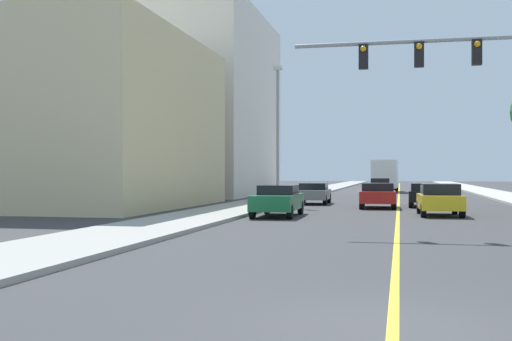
{
  "coord_description": "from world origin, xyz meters",
  "views": [
    {
      "loc": [
        0.09,
        -8.35,
        2.0
      ],
      "look_at": [
        -7.54,
        25.31,
        2.1
      ],
      "focal_mm": 44.65,
      "sensor_mm": 36.0,
      "label": 1
    }
  ],
  "objects_px": {
    "car_yellow": "(440,199)",
    "street_lamp": "(278,128)",
    "car_red": "(378,195)",
    "delivery_truck": "(385,175)",
    "car_gray": "(314,193)",
    "car_silver": "(380,187)",
    "car_green": "(278,200)",
    "car_black": "(425,194)",
    "traffic_signal_mast": "(506,75)"
  },
  "relations": [
    {
      "from": "car_yellow",
      "to": "street_lamp",
      "type": "bearing_deg",
      "value": 138.44
    },
    {
      "from": "car_yellow",
      "to": "car_red",
      "type": "xyz_separation_m",
      "value": [
        -3.0,
        5.86,
        -0.04
      ]
    },
    {
      "from": "delivery_truck",
      "to": "car_gray",
      "type": "bearing_deg",
      "value": -97.13
    },
    {
      "from": "car_silver",
      "to": "car_green",
      "type": "xyz_separation_m",
      "value": [
        -3.75,
        -26.94,
        -0.01
      ]
    },
    {
      "from": "car_red",
      "to": "car_black",
      "type": "xyz_separation_m",
      "value": [
        2.66,
        2.06,
        -0.01
      ]
    },
    {
      "from": "car_silver",
      "to": "car_green",
      "type": "bearing_deg",
      "value": -99.62
    },
    {
      "from": "traffic_signal_mast",
      "to": "car_red",
      "type": "xyz_separation_m",
      "value": [
        -4.59,
        14.28,
        -4.42
      ]
    },
    {
      "from": "car_yellow",
      "to": "car_gray",
      "type": "distance_m",
      "value": 11.76
    },
    {
      "from": "delivery_truck",
      "to": "car_black",
      "type": "bearing_deg",
      "value": -82.46
    },
    {
      "from": "car_gray",
      "to": "car_red",
      "type": "xyz_separation_m",
      "value": [
        4.07,
        -3.54,
        0.02
      ]
    },
    {
      "from": "car_gray",
      "to": "car_red",
      "type": "relative_size",
      "value": 0.92
    },
    {
      "from": "car_yellow",
      "to": "car_black",
      "type": "distance_m",
      "value": 7.93
    },
    {
      "from": "car_red",
      "to": "delivery_truck",
      "type": "height_order",
      "value": "delivery_truck"
    },
    {
      "from": "traffic_signal_mast",
      "to": "car_yellow",
      "type": "relative_size",
      "value": 2.72
    },
    {
      "from": "traffic_signal_mast",
      "to": "car_silver",
      "type": "distance_m",
      "value": 34.0
    },
    {
      "from": "traffic_signal_mast",
      "to": "street_lamp",
      "type": "relative_size",
      "value": 1.28
    },
    {
      "from": "car_gray",
      "to": "delivery_truck",
      "type": "bearing_deg",
      "value": -99.78
    },
    {
      "from": "car_gray",
      "to": "car_black",
      "type": "height_order",
      "value": "car_black"
    },
    {
      "from": "car_black",
      "to": "car_green",
      "type": "bearing_deg",
      "value": -122.36
    },
    {
      "from": "car_red",
      "to": "car_green",
      "type": "distance_m",
      "value": 8.92
    },
    {
      "from": "traffic_signal_mast",
      "to": "car_red",
      "type": "bearing_deg",
      "value": 107.84
    },
    {
      "from": "car_red",
      "to": "car_silver",
      "type": "bearing_deg",
      "value": 89.63
    },
    {
      "from": "traffic_signal_mast",
      "to": "car_green",
      "type": "bearing_deg",
      "value": 143.93
    },
    {
      "from": "traffic_signal_mast",
      "to": "car_green",
      "type": "height_order",
      "value": "traffic_signal_mast"
    },
    {
      "from": "car_gray",
      "to": "car_green",
      "type": "bearing_deg",
      "value": 88.11
    },
    {
      "from": "car_yellow",
      "to": "car_gray",
      "type": "xyz_separation_m",
      "value": [
        -7.06,
        9.41,
        -0.06
      ]
    },
    {
      "from": "car_gray",
      "to": "traffic_signal_mast",
      "type": "bearing_deg",
      "value": 114.69
    },
    {
      "from": "traffic_signal_mast",
      "to": "car_black",
      "type": "bearing_deg",
      "value": 96.74
    },
    {
      "from": "car_red",
      "to": "car_yellow",
      "type": "bearing_deg",
      "value": -64.61
    },
    {
      "from": "street_lamp",
      "to": "car_black",
      "type": "relative_size",
      "value": 1.86
    },
    {
      "from": "traffic_signal_mast",
      "to": "car_black",
      "type": "xyz_separation_m",
      "value": [
        -1.93,
        16.34,
        -4.43
      ]
    },
    {
      "from": "car_silver",
      "to": "car_green",
      "type": "relative_size",
      "value": 0.9
    },
    {
      "from": "car_silver",
      "to": "car_green",
      "type": "height_order",
      "value": "car_silver"
    },
    {
      "from": "street_lamp",
      "to": "car_green",
      "type": "xyz_separation_m",
      "value": [
        1.81,
        -9.43,
        -3.96
      ]
    },
    {
      "from": "street_lamp",
      "to": "delivery_truck",
      "type": "xyz_separation_m",
      "value": [
        5.77,
        27.51,
        -3.02
      ]
    },
    {
      "from": "traffic_signal_mast",
      "to": "car_green",
      "type": "distance_m",
      "value": 11.73
    },
    {
      "from": "traffic_signal_mast",
      "to": "car_silver",
      "type": "height_order",
      "value": "traffic_signal_mast"
    },
    {
      "from": "car_yellow",
      "to": "car_red",
      "type": "bearing_deg",
      "value": 115.03
    },
    {
      "from": "car_red",
      "to": "car_black",
      "type": "relative_size",
      "value": 0.97
    },
    {
      "from": "car_yellow",
      "to": "car_green",
      "type": "xyz_separation_m",
      "value": [
        -7.2,
        -2.01,
        -0.02
      ]
    },
    {
      "from": "car_gray",
      "to": "car_silver",
      "type": "relative_size",
      "value": 0.97
    },
    {
      "from": "car_gray",
      "to": "car_red",
      "type": "height_order",
      "value": "car_red"
    },
    {
      "from": "street_lamp",
      "to": "car_red",
      "type": "relative_size",
      "value": 1.91
    },
    {
      "from": "car_yellow",
      "to": "car_red",
      "type": "height_order",
      "value": "car_yellow"
    },
    {
      "from": "car_black",
      "to": "traffic_signal_mast",
      "type": "bearing_deg",
      "value": -81.0
    },
    {
      "from": "car_silver",
      "to": "delivery_truck",
      "type": "relative_size",
      "value": 0.51
    },
    {
      "from": "traffic_signal_mast",
      "to": "car_silver",
      "type": "relative_size",
      "value": 2.58
    },
    {
      "from": "traffic_signal_mast",
      "to": "delivery_truck",
      "type": "distance_m",
      "value": 43.75
    },
    {
      "from": "traffic_signal_mast",
      "to": "delivery_truck",
      "type": "xyz_separation_m",
      "value": [
        -4.82,
        43.34,
        -3.46
      ]
    },
    {
      "from": "car_black",
      "to": "car_green",
      "type": "xyz_separation_m",
      "value": [
        -6.86,
        -9.93,
        0.03
      ]
    }
  ]
}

